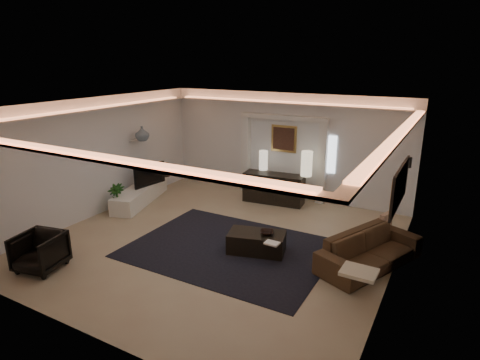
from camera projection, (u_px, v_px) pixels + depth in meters
The scene contains 33 objects.
floor at pixel (218, 241), 8.66m from camera, with size 7.00×7.00×0.00m, color tan.
ceiling at pixel (216, 105), 7.82m from camera, with size 7.00×7.00×0.00m, color white.
wall_back at pixel (284, 146), 11.17m from camera, with size 7.00×7.00×0.00m, color white.
wall_front at pixel (77, 242), 5.31m from camera, with size 7.00×7.00×0.00m, color white.
wall_left at pixel (97, 157), 9.86m from camera, with size 7.00×7.00×0.00m, color white.
wall_right at pixel (397, 206), 6.62m from camera, with size 7.00×7.00×0.00m, color white.
cove_soffit at pixel (216, 120), 7.90m from camera, with size 7.00×7.00×0.04m, color silver.
daylight_slit at pixel (331, 155), 10.56m from camera, with size 0.25×0.03×1.00m, color white.
area_rug at pixel (230, 249), 8.31m from camera, with size 4.00×3.00×0.01m, color black.
pilaster_left at pixel (246, 154), 11.72m from camera, with size 0.22×0.20×2.20m, color silver.
pilaster_right at pixel (322, 164), 10.65m from camera, with size 0.22×0.20×2.20m, color silver.
alcove_header at pixel (284, 117), 10.85m from camera, with size 2.52×0.20×0.12m, color silver.
painting_frame at pixel (284, 139), 11.08m from camera, with size 0.74×0.04×0.74m, color tan.
painting_canvas at pixel (283, 139), 11.06m from camera, with size 0.62×0.02×0.62m, color #4C2D1E.
art_panel_frame at pixel (400, 186), 6.81m from camera, with size 0.04×1.64×0.74m, color black.
art_panel_gold at pixel (398, 186), 6.82m from camera, with size 0.02×1.50×0.62m, color tan.
wall_sconce at pixel (409, 162), 8.45m from camera, with size 0.12×0.12×0.22m, color black.
wall_niche at pixel (138, 140), 10.94m from camera, with size 0.10×0.55×0.04m, color silver.
console at pixel (274, 188), 10.88m from camera, with size 1.63×0.51×0.81m, color black.
lamp_left at pixel (263, 160), 11.09m from camera, with size 0.24×0.24×0.54m, color beige.
lamp_right at pixel (307, 165), 10.51m from camera, with size 0.30×0.30×0.66m, color #FFEFC2.
media_ledge at pixel (140, 195), 10.93m from camera, with size 0.58×2.33×0.44m, color white.
tv at pixel (147, 174), 10.97m from camera, with size 0.13×1.03×0.59m, color black.
figurine at pixel (167, 170), 11.78m from camera, with size 0.15×0.15×0.40m, color black.
ginger_jar at pixel (142, 134), 10.65m from camera, with size 0.37×0.37×0.39m, color #3A4C63.
plant at pixel (117, 199), 10.10m from camera, with size 0.43×0.43×0.77m, color #184512.
sofa at pixel (370, 250), 7.55m from camera, with size 0.87×2.21×0.65m, color black.
throw_blanket at pixel (359, 272), 6.33m from camera, with size 0.55×0.45×0.06m, color silver.
throw_pillow at pixel (386, 221), 8.30m from camera, with size 0.10×0.35×0.35m, color tan.
coffee_table at pixel (257, 243), 8.13m from camera, with size 1.13×0.62×0.42m, color black.
bowl at pixel (267, 233), 8.01m from camera, with size 0.28×0.28×0.07m, color black.
magazine at pixel (272, 244), 7.58m from camera, with size 0.27×0.20×0.03m, color white.
armchair at pixel (40, 252), 7.41m from camera, with size 0.76×0.78×0.71m, color black.
Camera 1 is at (4.23, -6.69, 3.78)m, focal length 30.05 mm.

